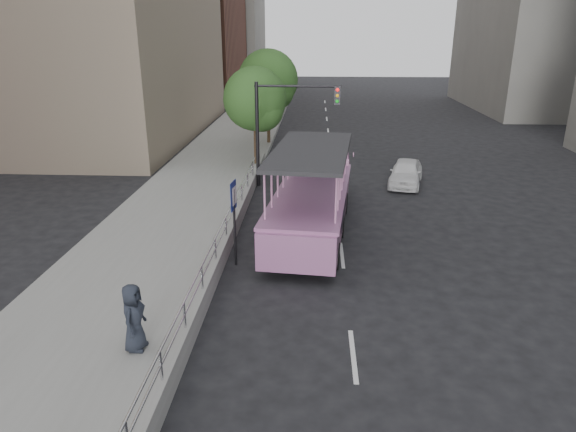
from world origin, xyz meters
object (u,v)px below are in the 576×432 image
(duck_boat, at_px, (314,195))
(street_tree_far, at_px, (269,82))
(traffic_signal, at_px, (281,117))
(car, at_px, (406,172))
(pedestrian_far, at_px, (134,317))
(parking_sign, at_px, (234,214))
(street_tree_near, at_px, (256,102))

(duck_boat, height_order, street_tree_far, street_tree_far)
(street_tree_far, bearing_deg, traffic_signal, -81.57)
(car, distance_m, pedestrian_far, 17.85)
(parking_sign, relative_size, street_tree_near, 0.52)
(pedestrian_far, distance_m, traffic_signal, 15.30)
(street_tree_near, bearing_deg, car, -19.75)
(parking_sign, bearing_deg, traffic_signal, 84.40)
(traffic_signal, bearing_deg, pedestrian_far, -99.57)
(traffic_signal, distance_m, street_tree_near, 3.80)
(duck_boat, distance_m, parking_sign, 4.80)
(car, distance_m, street_tree_near, 9.04)
(pedestrian_far, height_order, street_tree_near, street_tree_near)
(street_tree_far, bearing_deg, street_tree_near, -91.91)
(duck_boat, xyz_separation_m, traffic_signal, (-1.68, 5.51, 2.21))
(street_tree_far, bearing_deg, pedestrian_far, -92.63)
(car, bearing_deg, street_tree_far, 145.10)
(parking_sign, bearing_deg, street_tree_near, 92.95)
(traffic_signal, xyz_separation_m, street_tree_near, (-1.60, 3.43, 0.32))
(pedestrian_far, xyz_separation_m, street_tree_far, (1.12, 24.33, 3.16))
(duck_boat, bearing_deg, pedestrian_far, -114.07)
(car, bearing_deg, parking_sign, -112.09)
(traffic_signal, bearing_deg, street_tree_near, 114.98)
(street_tree_far, bearing_deg, parking_sign, -88.59)
(duck_boat, height_order, car, duck_boat)
(traffic_signal, bearing_deg, parking_sign, -95.60)
(street_tree_far, bearing_deg, duck_boat, -78.35)
(parking_sign, bearing_deg, pedestrian_far, -106.31)
(duck_boat, xyz_separation_m, street_tree_near, (-3.28, 8.94, 2.53))
(car, xyz_separation_m, parking_sign, (-7.30, -10.07, 1.18))
(parking_sign, xyz_separation_m, street_tree_near, (-0.67, 12.93, 1.99))
(parking_sign, height_order, street_tree_near, street_tree_near)
(parking_sign, bearing_deg, street_tree_far, 91.41)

